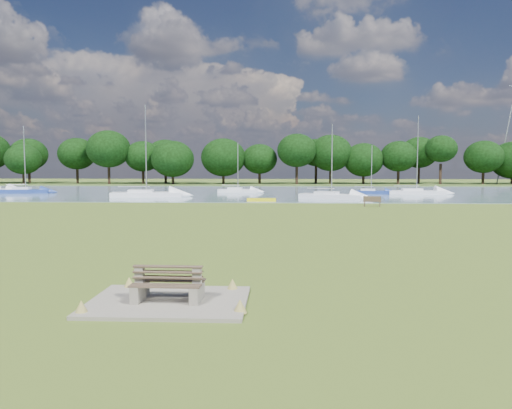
{
  "coord_description": "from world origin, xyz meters",
  "views": [
    {
      "loc": [
        2.99,
        -27.02,
        3.7
      ],
      "look_at": [
        1.77,
        -2.0,
        1.74
      ],
      "focal_mm": 35.0,
      "sensor_mm": 36.0,
      "label": 1
    }
  ],
  "objects_px": {
    "sailboat_5": "(331,195)",
    "sailboat_8": "(237,190)",
    "sailboat_0": "(371,191)",
    "riverbank_bench": "(372,201)",
    "kayak": "(262,200)",
    "sailboat_2": "(416,191)",
    "sailboat_7": "(146,193)",
    "bench_pair": "(168,285)",
    "sailboat_1": "(25,190)"
  },
  "relations": [
    {
      "from": "sailboat_8",
      "to": "sailboat_5",
      "type": "bearing_deg",
      "value": -41.54
    },
    {
      "from": "bench_pair",
      "to": "sailboat_7",
      "type": "xyz_separation_m",
      "value": [
        -12.64,
        44.09,
        0.05
      ]
    },
    {
      "from": "bench_pair",
      "to": "riverbank_bench",
      "type": "height_order",
      "value": "bench_pair"
    },
    {
      "from": "bench_pair",
      "to": "sailboat_1",
      "type": "height_order",
      "value": "sailboat_1"
    },
    {
      "from": "bench_pair",
      "to": "sailboat_1",
      "type": "xyz_separation_m",
      "value": [
        -30.51,
        50.78,
        0.04
      ]
    },
    {
      "from": "bench_pair",
      "to": "sailboat_8",
      "type": "bearing_deg",
      "value": 94.21
    },
    {
      "from": "kayak",
      "to": "sailboat_1",
      "type": "distance_m",
      "value": 34.06
    },
    {
      "from": "bench_pair",
      "to": "kayak",
      "type": "bearing_deg",
      "value": 89.65
    },
    {
      "from": "sailboat_0",
      "to": "sailboat_1",
      "type": "bearing_deg",
      "value": -170.09
    },
    {
      "from": "sailboat_1",
      "to": "sailboat_5",
      "type": "distance_m",
      "value": 40.02
    },
    {
      "from": "sailboat_0",
      "to": "sailboat_7",
      "type": "height_order",
      "value": "sailboat_7"
    },
    {
      "from": "sailboat_5",
      "to": "riverbank_bench",
      "type": "bearing_deg",
      "value": -49.87
    },
    {
      "from": "bench_pair",
      "to": "sailboat_8",
      "type": "relative_size",
      "value": 0.28
    },
    {
      "from": "sailboat_8",
      "to": "bench_pair",
      "type": "bearing_deg",
      "value": -81.84
    },
    {
      "from": "sailboat_1",
      "to": "sailboat_5",
      "type": "bearing_deg",
      "value": -20.68
    },
    {
      "from": "kayak",
      "to": "sailboat_2",
      "type": "relative_size",
      "value": 0.3
    },
    {
      "from": "bench_pair",
      "to": "kayak",
      "type": "xyz_separation_m",
      "value": [
        1.06,
        38.0,
        -0.31
      ]
    },
    {
      "from": "bench_pair",
      "to": "sailboat_5",
      "type": "xyz_separation_m",
      "value": [
        8.52,
        41.93,
        0.0
      ]
    },
    {
      "from": "sailboat_5",
      "to": "sailboat_8",
      "type": "distance_m",
      "value": 16.5
    },
    {
      "from": "kayak",
      "to": "riverbank_bench",
      "type": "bearing_deg",
      "value": -28.59
    },
    {
      "from": "sailboat_5",
      "to": "sailboat_7",
      "type": "relative_size",
      "value": 0.77
    },
    {
      "from": "kayak",
      "to": "sailboat_8",
      "type": "height_order",
      "value": "sailboat_8"
    },
    {
      "from": "sailboat_2",
      "to": "sailboat_0",
      "type": "bearing_deg",
      "value": 179.21
    },
    {
      "from": "bench_pair",
      "to": "sailboat_7",
      "type": "relative_size",
      "value": 0.18
    },
    {
      "from": "sailboat_7",
      "to": "sailboat_8",
      "type": "distance_m",
      "value": 13.93
    },
    {
      "from": "sailboat_0",
      "to": "sailboat_5",
      "type": "height_order",
      "value": "sailboat_5"
    },
    {
      "from": "sailboat_0",
      "to": "sailboat_5",
      "type": "xyz_separation_m",
      "value": [
        -6.02,
        -9.39,
        0.07
      ]
    },
    {
      "from": "sailboat_2",
      "to": "sailboat_8",
      "type": "xyz_separation_m",
      "value": [
        -22.95,
        2.98,
        -0.05
      ]
    },
    {
      "from": "sailboat_7",
      "to": "sailboat_2",
      "type": "bearing_deg",
      "value": 3.15
    },
    {
      "from": "riverbank_bench",
      "to": "kayak",
      "type": "bearing_deg",
      "value": 162.23
    },
    {
      "from": "sailboat_2",
      "to": "sailboat_5",
      "type": "distance_m",
      "value": 14.74
    },
    {
      "from": "sailboat_0",
      "to": "sailboat_8",
      "type": "height_order",
      "value": "sailboat_8"
    },
    {
      "from": "sailboat_8",
      "to": "sailboat_2",
      "type": "bearing_deg",
      "value": -2.21
    },
    {
      "from": "sailboat_1",
      "to": "sailboat_8",
      "type": "height_order",
      "value": "sailboat_1"
    },
    {
      "from": "bench_pair",
      "to": "kayak",
      "type": "height_order",
      "value": "bench_pair"
    },
    {
      "from": "sailboat_2",
      "to": "sailboat_5",
      "type": "relative_size",
      "value": 1.21
    },
    {
      "from": "kayak",
      "to": "sailboat_2",
      "type": "xyz_separation_m",
      "value": [
        19.1,
        12.96,
        0.31
      ]
    },
    {
      "from": "sailboat_7",
      "to": "kayak",
      "type": "bearing_deg",
      "value": -32.65
    },
    {
      "from": "bench_pair",
      "to": "kayak",
      "type": "distance_m",
      "value": 38.02
    },
    {
      "from": "kayak",
      "to": "sailboat_2",
      "type": "height_order",
      "value": "sailboat_2"
    },
    {
      "from": "sailboat_0",
      "to": "sailboat_5",
      "type": "bearing_deg",
      "value": -113.46
    },
    {
      "from": "sailboat_0",
      "to": "sailboat_2",
      "type": "xyz_separation_m",
      "value": [
        5.62,
        -0.35,
        0.07
      ]
    },
    {
      "from": "sailboat_2",
      "to": "sailboat_5",
      "type": "height_order",
      "value": "sailboat_2"
    },
    {
      "from": "riverbank_bench",
      "to": "kayak",
      "type": "relative_size",
      "value": 0.54
    },
    {
      "from": "sailboat_2",
      "to": "sailboat_7",
      "type": "xyz_separation_m",
      "value": [
        -32.8,
        -6.88,
        0.05
      ]
    },
    {
      "from": "bench_pair",
      "to": "sailboat_5",
      "type": "bearing_deg",
      "value": 79.76
    },
    {
      "from": "sailboat_2",
      "to": "sailboat_1",
      "type": "bearing_deg",
      "value": -177.01
    },
    {
      "from": "kayak",
      "to": "sailboat_0",
      "type": "height_order",
      "value": "sailboat_0"
    },
    {
      "from": "sailboat_0",
      "to": "sailboat_1",
      "type": "height_order",
      "value": "sailboat_1"
    },
    {
      "from": "sailboat_7",
      "to": "sailboat_1",
      "type": "bearing_deg",
      "value": 150.77
    }
  ]
}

